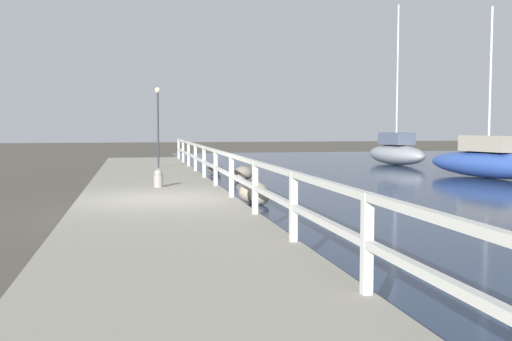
% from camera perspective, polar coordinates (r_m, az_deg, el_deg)
% --- Properties ---
extents(ground_plane, '(120.00, 120.00, 0.00)m').
position_cam_1_polar(ground_plane, '(13.61, -9.32, -4.14)').
color(ground_plane, '#4C473D').
extents(dock_walkway, '(3.54, 36.00, 0.35)m').
position_cam_1_polar(dock_walkway, '(13.58, -9.33, -3.41)').
color(dock_walkway, gray).
rests_on(dock_walkway, ground).
extents(railing, '(0.10, 32.50, 0.99)m').
position_cam_1_polar(railing, '(13.66, -2.36, 0.27)').
color(railing, beige).
rests_on(railing, dock_walkway).
extents(boulder_upstream, '(0.39, 0.35, 0.29)m').
position_cam_1_polar(boulder_upstream, '(21.09, -1.44, -0.71)').
color(boulder_upstream, gray).
rests_on(boulder_upstream, ground).
extents(boulder_far_strip, '(0.54, 0.49, 0.41)m').
position_cam_1_polar(boulder_far_strip, '(24.59, -3.96, 0.12)').
color(boulder_far_strip, '#666056').
rests_on(boulder_far_strip, ground).
extents(boulder_water_edge, '(0.69, 0.62, 0.52)m').
position_cam_1_polar(boulder_water_edge, '(21.81, -1.22, -0.25)').
color(boulder_water_edge, slate).
rests_on(boulder_water_edge, ground).
extents(boulder_mid_strip, '(0.54, 0.49, 0.41)m').
position_cam_1_polar(boulder_mid_strip, '(14.98, 0.26, -2.53)').
color(boulder_mid_strip, gray).
rests_on(boulder_mid_strip, ground).
extents(boulder_near_dock, '(0.76, 0.68, 0.57)m').
position_cam_1_polar(boulder_near_dock, '(15.22, -0.22, -2.12)').
color(boulder_near_dock, gray).
rests_on(boulder_near_dock, ground).
extents(mooring_bollard, '(0.25, 0.25, 0.48)m').
position_cam_1_polar(mooring_bollard, '(16.11, -9.29, -0.74)').
color(mooring_bollard, gray).
rests_on(mooring_bollard, dock_walkway).
extents(dock_lamp, '(0.22, 0.22, 3.12)m').
position_cam_1_polar(dock_lamp, '(23.68, -9.33, 5.34)').
color(dock_lamp, '#2D2D33').
rests_on(dock_lamp, dock_walkway).
extents(sailboat_gray, '(2.17, 4.63, 8.00)m').
position_cam_1_polar(sailboat_gray, '(31.16, 13.21, 1.74)').
color(sailboat_gray, gray).
rests_on(sailboat_gray, water_surface).
extents(sailboat_blue, '(2.68, 6.14, 6.40)m').
position_cam_1_polar(sailboat_blue, '(24.30, 21.24, 0.80)').
color(sailboat_blue, '#2D4C9E').
rests_on(sailboat_blue, water_surface).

